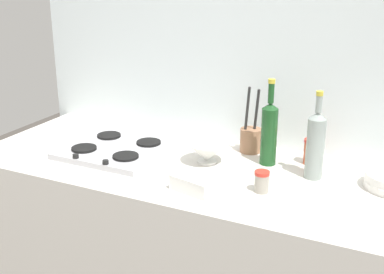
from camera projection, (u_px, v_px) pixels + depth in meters
counter_block at (192, 264)px, 2.18m from camera, size 1.80×0.70×0.90m
backsplash_panel at (230, 66)px, 2.24m from camera, size 1.90×0.06×2.46m
stovetop_hob at (117, 149)px, 2.17m from camera, size 0.41×0.40×0.04m
wine_bottle_leftmost at (315, 144)px, 1.88m from camera, size 0.07×0.07×0.33m
wine_bottle_mid_left at (269, 132)px, 2.00m from camera, size 0.06×0.06×0.34m
mixing_bowl at (207, 152)px, 2.04m from camera, size 0.17×0.17×0.09m
butter_dish at (196, 183)px, 1.81m from camera, size 0.18×0.14×0.06m
utensil_crock at (251, 139)px, 2.15m from camera, size 0.09×0.09×0.29m
condiment_jar_front at (311, 151)px, 2.03m from camera, size 0.06×0.06×0.10m
condiment_jar_rear at (262, 181)px, 1.79m from camera, size 0.05×0.05×0.08m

